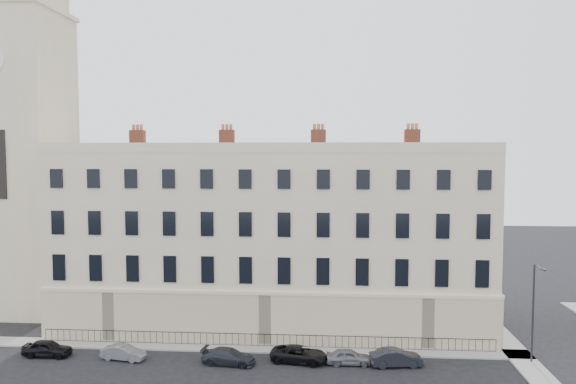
% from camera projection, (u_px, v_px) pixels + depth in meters
% --- Properties ---
extents(ground, '(160.00, 160.00, 0.00)m').
position_uv_depth(ground, '(344.00, 377.00, 37.54)').
color(ground, black).
rests_on(ground, ground).
extents(terrace, '(36.22, 12.22, 17.00)m').
position_uv_depth(terrace, '(273.00, 238.00, 49.34)').
color(terrace, beige).
rests_on(terrace, ground).
extents(church_tower, '(8.00, 8.13, 44.00)m').
position_uv_depth(church_tower, '(19.00, 113.00, 52.29)').
color(church_tower, beige).
rests_on(church_tower, ground).
extents(pavement_terrace, '(48.00, 2.00, 0.12)m').
position_uv_depth(pavement_terrace, '(212.00, 347.00, 43.23)').
color(pavement_terrace, gray).
rests_on(pavement_terrace, ground).
extents(pavement_east_return, '(2.00, 24.00, 0.12)m').
position_uv_depth(pavement_east_return, '(505.00, 341.00, 44.56)').
color(pavement_east_return, gray).
rests_on(pavement_east_return, ground).
extents(railings, '(35.00, 0.04, 0.96)m').
position_uv_depth(railings, '(264.00, 340.00, 43.31)').
color(railings, black).
rests_on(railings, ground).
extents(car_a, '(3.56, 1.47, 1.21)m').
position_uv_depth(car_a, '(47.00, 348.00, 41.39)').
color(car_a, black).
rests_on(car_a, ground).
extents(car_b, '(3.38, 1.63, 1.07)m').
position_uv_depth(car_b, '(124.00, 352.00, 40.73)').
color(car_b, slate).
rests_on(car_b, ground).
extents(car_c, '(4.03, 2.04, 1.12)m').
position_uv_depth(car_c, '(229.00, 356.00, 39.86)').
color(car_c, '#21252C').
rests_on(car_c, ground).
extents(car_d, '(4.38, 2.56, 1.15)m').
position_uv_depth(car_d, '(299.00, 354.00, 40.27)').
color(car_d, black).
rests_on(car_d, ground).
extents(car_e, '(3.27, 1.38, 1.10)m').
position_uv_depth(car_e, '(349.00, 357.00, 39.82)').
color(car_e, slate).
rests_on(car_e, ground).
extents(car_f, '(3.85, 1.81, 1.22)m').
position_uv_depth(car_f, '(396.00, 358.00, 39.48)').
color(car_f, black).
rests_on(car_f, ground).
extents(streetlamp, '(0.42, 1.54, 7.16)m').
position_uv_depth(streetlamp, '(534.00, 309.00, 39.73)').
color(streetlamp, '#2C2B30').
rests_on(streetlamp, ground).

